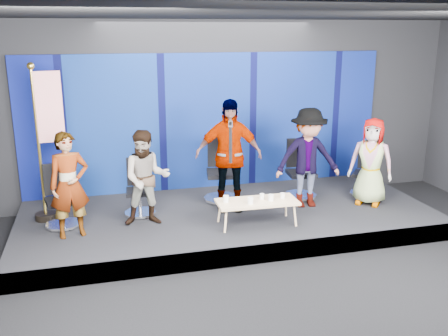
{
  "coord_description": "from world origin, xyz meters",
  "views": [
    {
      "loc": [
        -2.14,
        -5.31,
        3.32
      ],
      "look_at": [
        -0.1,
        2.4,
        1.1
      ],
      "focal_mm": 40.0,
      "sensor_mm": 36.0,
      "label": 1
    }
  ],
  "objects": [
    {
      "name": "ground",
      "position": [
        0.0,
        0.0,
        0.0
      ],
      "size": [
        10.0,
        10.0,
        0.0
      ],
      "primitive_type": "plane",
      "color": "black",
      "rests_on": "ground"
    },
    {
      "name": "room_walls",
      "position": [
        0.0,
        0.0,
        2.43
      ],
      "size": [
        10.02,
        8.02,
        3.51
      ],
      "color": "black",
      "rests_on": "ground"
    },
    {
      "name": "riser",
      "position": [
        0.0,
        2.5,
        0.15
      ],
      "size": [
        7.0,
        3.0,
        0.3
      ],
      "primitive_type": "cube",
      "color": "black",
      "rests_on": "ground"
    },
    {
      "name": "backdrop",
      "position": [
        0.0,
        3.95,
        1.6
      ],
      "size": [
        7.0,
        0.08,
        2.6
      ],
      "primitive_type": "cube",
      "color": "#070B59",
      "rests_on": "riser"
    },
    {
      "name": "chair_a",
      "position": [
        -2.73,
        2.53,
        0.62
      ],
      "size": [
        0.66,
        0.66,
        0.99
      ],
      "rotation": [
        0.0,
        0.0,
        0.22
      ],
      "color": "silver",
      "rests_on": "riser"
    },
    {
      "name": "panelist_a",
      "position": [
        -2.55,
        2.06,
        1.1
      ],
      "size": [
        0.65,
        0.5,
        1.6
      ],
      "primitive_type": "imported",
      "rotation": [
        0.0,
        0.0,
        0.22
      ],
      "color": "black",
      "rests_on": "riser"
    },
    {
      "name": "chair_b",
      "position": [
        -1.48,
        2.74,
        0.61
      ],
      "size": [
        0.58,
        0.58,
        0.95
      ],
      "rotation": [
        0.0,
        0.0,
        -0.08
      ],
      "color": "silver",
      "rests_on": "riser"
    },
    {
      "name": "panelist_b",
      "position": [
        -1.4,
        2.25,
        1.07
      ],
      "size": [
        0.79,
        0.64,
        1.53
      ],
      "primitive_type": "imported",
      "rotation": [
        0.0,
        0.0,
        -0.08
      ],
      "color": "black",
      "rests_on": "riser"
    },
    {
      "name": "chair_c",
      "position": [
        0.04,
        3.09,
        0.69
      ],
      "size": [
        0.78,
        0.78,
        1.19
      ],
      "rotation": [
        0.0,
        0.0,
        -0.18
      ],
      "color": "silver",
      "rests_on": "riser"
    },
    {
      "name": "panelist_c",
      "position": [
        0.03,
        2.58,
        1.26
      ],
      "size": [
        1.19,
        0.67,
        1.92
      ],
      "primitive_type": "imported",
      "rotation": [
        0.0,
        0.0,
        -0.18
      ],
      "color": "black",
      "rests_on": "riser"
    },
    {
      "name": "chair_d",
      "position": [
        1.49,
        2.89,
        0.65
      ],
      "size": [
        0.67,
        0.67,
        1.08
      ],
      "rotation": [
        0.0,
        0.0,
        -0.11
      ],
      "color": "silver",
      "rests_on": "riser"
    },
    {
      "name": "panelist_d",
      "position": [
        1.4,
        2.39,
        1.17
      ],
      "size": [
        1.19,
        0.77,
        1.74
      ],
      "primitive_type": "imported",
      "rotation": [
        0.0,
        0.0,
        -0.11
      ],
      "color": "black",
      "rests_on": "riser"
    },
    {
      "name": "chair_e",
      "position": [
        2.73,
        2.67,
        0.61
      ],
      "size": [
        0.76,
        0.76,
        0.96
      ],
      "rotation": [
        0.0,
        0.0,
        -0.7
      ],
      "color": "silver",
      "rests_on": "riser"
    },
    {
      "name": "panelist_e",
      "position": [
        2.53,
        2.22,
        1.07
      ],
      "size": [
        0.9,
        0.86,
        1.55
      ],
      "primitive_type": "imported",
      "rotation": [
        0.0,
        0.0,
        -0.7
      ],
      "color": "black",
      "rests_on": "riser"
    },
    {
      "name": "coffee_table",
      "position": [
        0.28,
        1.78,
        0.66
      ],
      "size": [
        1.3,
        0.59,
        0.4
      ],
      "rotation": [
        0.0,
        0.0,
        -0.03
      ],
      "color": "tan",
      "rests_on": "riser"
    },
    {
      "name": "mug_a",
      "position": [
        -0.21,
        1.85,
        0.75
      ],
      "size": [
        0.09,
        0.09,
        0.1
      ],
      "primitive_type": "cylinder",
      "color": "white",
      "rests_on": "coffee_table"
    },
    {
      "name": "mug_b",
      "position": [
        0.14,
        1.68,
        0.75
      ],
      "size": [
        0.09,
        0.09,
        0.11
      ],
      "primitive_type": "cylinder",
      "color": "white",
      "rests_on": "coffee_table"
    },
    {
      "name": "mug_c",
      "position": [
        0.38,
        1.84,
        0.74
      ],
      "size": [
        0.08,
        0.08,
        0.09
      ],
      "primitive_type": "cylinder",
      "color": "white",
      "rests_on": "coffee_table"
    },
    {
      "name": "mug_d",
      "position": [
        0.49,
        1.73,
        0.75
      ],
      "size": [
        0.09,
        0.09,
        0.1
      ],
      "primitive_type": "cylinder",
      "color": "white",
      "rests_on": "coffee_table"
    },
    {
      "name": "mug_e",
      "position": [
        0.72,
        1.8,
        0.74
      ],
      "size": [
        0.07,
        0.07,
        0.09
      ],
      "primitive_type": "cylinder",
      "color": "white",
      "rests_on": "coffee_table"
    },
    {
      "name": "flag_stand",
      "position": [
        -2.88,
        2.87,
        1.65
      ],
      "size": [
        0.58,
        0.34,
        2.54
      ],
      "rotation": [
        0.0,
        0.0,
        0.12
      ],
      "color": "black",
      "rests_on": "riser"
    }
  ]
}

